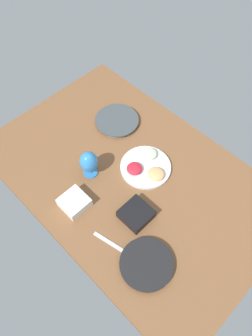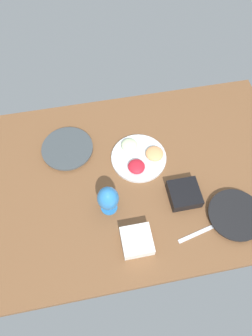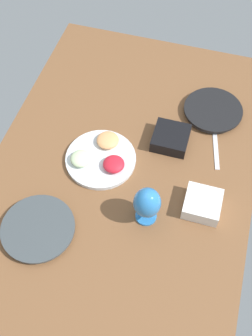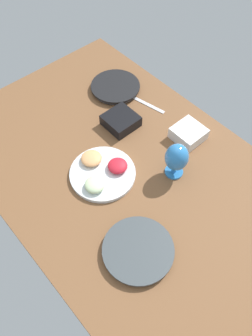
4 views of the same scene
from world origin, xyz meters
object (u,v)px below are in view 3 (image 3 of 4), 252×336
(dinner_plate_left, at_px, (38,229))
(fruit_platter, at_px, (101,157))
(dinner_plate_right, at_px, (213,111))
(square_bowl_white, at_px, (202,204))
(square_bowl_black, at_px, (171,138))
(hurricane_glass_blue, at_px, (147,203))

(dinner_plate_left, relative_size, fruit_platter, 0.94)
(dinner_plate_right, xyz_separation_m, square_bowl_white, (-0.47, -0.04, 0.02))
(dinner_plate_right, distance_m, square_bowl_black, 0.25)
(hurricane_glass_blue, xyz_separation_m, square_bowl_white, (0.09, -0.19, -0.07))
(fruit_platter, bearing_deg, dinner_plate_right, -46.41)
(square_bowl_black, distance_m, square_bowl_white, 0.32)
(hurricane_glass_blue, bearing_deg, square_bowl_black, -1.61)
(square_bowl_white, bearing_deg, dinner_plate_left, 114.95)
(fruit_platter, bearing_deg, square_bowl_black, -56.30)
(hurricane_glass_blue, bearing_deg, dinner_plate_left, 114.25)
(dinner_plate_right, distance_m, fruit_platter, 0.54)
(dinner_plate_right, relative_size, square_bowl_white, 1.91)
(hurricane_glass_blue, height_order, square_bowl_black, hurricane_glass_blue)
(dinner_plate_left, bearing_deg, dinner_plate_right, -35.05)
(dinner_plate_right, height_order, hurricane_glass_blue, hurricane_glass_blue)
(fruit_platter, relative_size, square_bowl_black, 1.97)
(dinner_plate_left, xyz_separation_m, square_bowl_white, (0.25, -0.55, 0.02))
(dinner_plate_right, height_order, fruit_platter, fruit_platter)
(dinner_plate_left, relative_size, hurricane_glass_blue, 1.54)
(dinner_plate_left, xyz_separation_m, square_bowl_black, (0.52, -0.37, 0.02))
(dinner_plate_right, height_order, square_bowl_white, square_bowl_white)
(fruit_platter, height_order, square_bowl_black, square_bowl_black)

